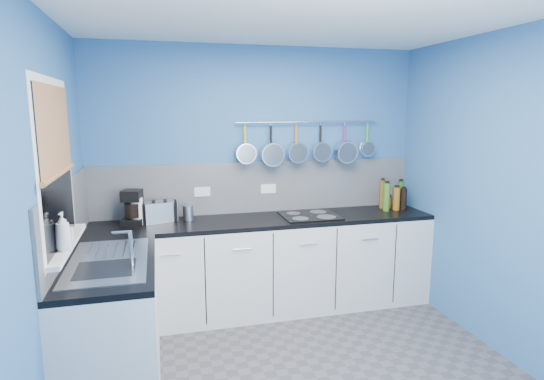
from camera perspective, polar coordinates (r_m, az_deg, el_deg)
name	(u,v)px	position (r m, az deg, el deg)	size (l,w,h in m)	color
ceiling	(310,9)	(2.98, 4.91, 21.98)	(3.20, 3.00, 0.02)	white
wall_back	(258,177)	(4.42, -1.84, 1.71)	(3.20, 0.02, 2.50)	#31649D
wall_front	(451,302)	(1.70, 21.83, -13.07)	(3.20, 0.02, 2.50)	#31649D
wall_left	(43,224)	(2.90, -27.17, -3.89)	(0.02, 3.00, 2.50)	#31649D
wall_right	(510,197)	(3.82, 28.04, -0.82)	(0.02, 3.00, 2.50)	#31649D
backsplash_back	(258,187)	(4.41, -1.77, 0.39)	(3.20, 0.02, 0.50)	gray
backsplash_left	(67,217)	(3.49, -24.60, -3.15)	(0.02, 1.80, 0.50)	gray
cabinet_run_back	(265,266)	(4.32, -0.86, -9.70)	(3.20, 0.60, 0.86)	silver
worktop_back	(265,220)	(4.19, -0.88, -3.90)	(3.20, 0.60, 0.04)	black
cabinet_run_left	(113,326)	(3.40, -19.59, -16.01)	(0.60, 1.20, 0.86)	silver
worktop_left	(109,264)	(3.24, -20.07, -8.82)	(0.60, 1.20, 0.04)	black
window_frame	(56,166)	(3.13, -25.83, 2.76)	(0.01, 1.00, 1.10)	white
window_glass	(57,166)	(3.13, -25.74, 2.77)	(0.01, 0.90, 1.00)	black
bamboo_blind	(55,130)	(3.11, -25.91, 6.88)	(0.01, 0.90, 0.55)	#A3673D
window_sill	(67,244)	(3.23, -24.68, -6.31)	(0.10, 0.98, 0.03)	white
sink_unit	(108,260)	(3.23, -20.10, -8.42)	(0.50, 0.95, 0.01)	silver
mixer_tap	(131,248)	(3.01, -17.51, -7.11)	(0.12, 0.08, 0.26)	silver
socket_left	(202,192)	(4.32, -8.87, -0.22)	(0.15, 0.01, 0.09)	white
socket_right	(268,189)	(4.42, -0.47, 0.16)	(0.15, 0.01, 0.09)	white
pot_rail	(308,122)	(4.45, 4.66, 8.60)	(0.02, 0.02, 1.45)	silver
soap_bottle_a	(63,232)	(3.01, -25.10, -4.81)	(0.09, 0.09, 0.24)	white
soap_bottle_b	(66,233)	(3.11, -24.75, -4.99)	(0.08, 0.08, 0.17)	white
paper_towel	(137,211)	(4.12, -16.81, -2.61)	(0.11, 0.11, 0.24)	white
coffee_maker	(132,208)	(4.12, -17.36, -2.15)	(0.17, 0.19, 0.31)	black
toaster	(160,212)	(4.18, -14.10, -2.69)	(0.29, 0.16, 0.18)	silver
canister	(188,213)	(4.19, -10.61, -2.84)	(0.10, 0.10, 0.14)	silver
hob	(310,216)	(4.28, 4.81, -3.28)	(0.53, 0.46, 0.01)	black
pan_0	(245,143)	(4.28, -3.43, 5.97)	(0.20, 0.10, 0.39)	silver
pan_1	(271,144)	(4.34, -0.12, 5.84)	(0.23, 0.11, 0.42)	silver
pan_2	(296,142)	(4.41, 3.09, 6.06)	(0.20, 0.11, 0.39)	silver
pan_3	(321,142)	(4.49, 6.20, 6.12)	(0.20, 0.09, 0.39)	silver
pan_4	(344,142)	(4.59, 9.19, 6.00)	(0.22, 0.12, 0.41)	silver
pan_5	(367,139)	(4.69, 12.05, 6.35)	(0.16, 0.06, 0.35)	silver
condiment_0	(401,195)	(4.80, 16.05, -0.56)	(0.06, 0.06, 0.28)	#265919
condiment_1	(389,202)	(4.78, 14.70, -1.52)	(0.05, 0.05, 0.12)	brown
condiment_2	(382,194)	(4.73, 13.86, -0.52)	(0.05, 0.05, 0.29)	brown
condiment_3	(403,199)	(4.73, 16.39, -1.13)	(0.07, 0.07, 0.21)	black
condiment_4	(396,199)	(4.69, 15.56, -1.06)	(0.07, 0.07, 0.23)	#8C5914
condiment_5	(387,197)	(4.62, 14.39, -0.88)	(0.06, 0.06, 0.28)	#3F721E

